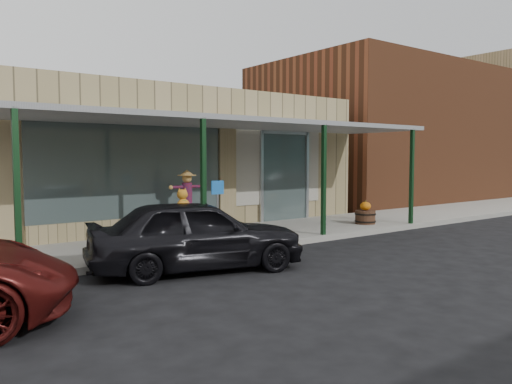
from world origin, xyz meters
TOP-DOWN VIEW (x-y plane):
  - ground at (0.00, 0.00)m, footprint 120.00×120.00m
  - sidewalk at (0.00, 3.60)m, footprint 40.00×3.20m
  - storefront at (-0.00, 8.16)m, footprint 12.00×6.25m
  - awning at (0.00, 3.56)m, footprint 12.00×3.00m
  - block_buildings_near at (2.01, 9.20)m, footprint 61.00×8.00m
  - barrel_scarecrow at (-1.11, 4.14)m, footprint 1.03×0.68m
  - barrel_pumpkin at (4.33, 2.92)m, footprint 0.74×0.74m
  - handicap_sign at (-1.28, 2.40)m, footprint 0.31×0.05m
  - parked_sedan at (-2.59, 1.10)m, footprint 4.36×2.57m

SIDE VIEW (x-z plane):
  - ground at x=0.00m, z-range 0.00..0.00m
  - sidewalk at x=0.00m, z-range 0.00..0.15m
  - barrel_pumpkin at x=4.33m, z-range 0.05..0.76m
  - parked_sedan at x=-2.59m, z-range -0.07..1.47m
  - barrel_scarecrow at x=-1.11m, z-range -0.13..1.57m
  - handicap_sign at x=-1.28m, z-range 0.36..1.85m
  - storefront at x=0.00m, z-range -0.01..4.19m
  - awning at x=0.00m, z-range 1.49..4.53m
  - block_buildings_near at x=2.01m, z-range -0.23..7.77m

